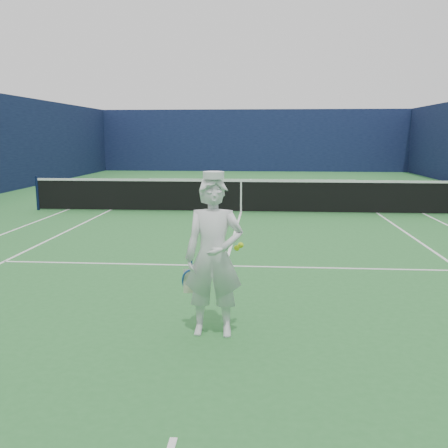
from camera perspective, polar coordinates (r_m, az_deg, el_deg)
name	(u,v)px	position (r m, az deg, el deg)	size (l,w,h in m)	color
ground	(241,212)	(15.24, 1.95, 1.34)	(80.00, 80.00, 0.00)	#2A7031
court_markings	(241,212)	(15.24, 1.95, 1.35)	(11.03, 23.83, 0.01)	white
windscreen_fence	(241,146)	(15.07, 1.99, 8.88)	(20.12, 36.12, 4.00)	#10183C
tennis_net	(241,194)	(15.16, 1.96, 3.41)	(12.88, 0.09, 1.07)	#141E4C
tennis_player	(214,257)	(5.75, -1.18, -3.76)	(0.77, 0.47, 1.91)	white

